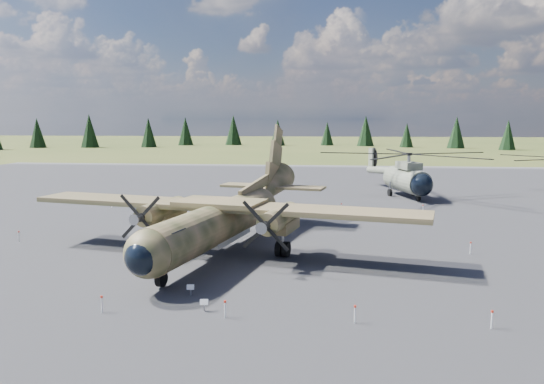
# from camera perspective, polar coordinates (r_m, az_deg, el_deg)

# --- Properties ---
(ground) EXTENTS (500.00, 500.00, 0.00)m
(ground) POSITION_cam_1_polar(r_m,az_deg,el_deg) (38.59, -4.06, -6.01)
(ground) COLOR brown
(ground) RESTS_ON ground
(apron) EXTENTS (120.00, 120.00, 0.04)m
(apron) POSITION_cam_1_polar(r_m,az_deg,el_deg) (48.24, -1.95, -3.19)
(apron) COLOR slate
(apron) RESTS_ON ground
(transport_plane) EXTENTS (28.13, 25.25, 9.30)m
(transport_plane) POSITION_cam_1_polar(r_m,az_deg,el_deg) (37.47, -4.96, -2.26)
(transport_plane) COLOR #3C4123
(transport_plane) RESTS_ON ground
(helicopter_near) EXTENTS (25.78, 26.76, 5.33)m
(helicopter_near) POSITION_cam_1_polar(r_m,az_deg,el_deg) (64.54, 14.29, 2.76)
(helicopter_near) COLOR gray
(helicopter_near) RESTS_ON ground
(info_placard_left) EXTENTS (0.41, 0.21, 0.61)m
(info_placard_left) POSITION_cam_1_polar(r_m,az_deg,el_deg) (28.61, -8.76, -10.20)
(info_placard_left) COLOR gray
(info_placard_left) RESTS_ON ground
(info_placard_right) EXTENTS (0.41, 0.22, 0.62)m
(info_placard_right) POSITION_cam_1_polar(r_m,az_deg,el_deg) (26.32, -7.32, -11.78)
(info_placard_right) COLOR gray
(info_placard_right) RESTS_ON ground
(barrier_fence) EXTENTS (33.12, 29.62, 0.85)m
(barrier_fence) POSITION_cam_1_polar(r_m,az_deg,el_deg) (38.49, -4.77, -5.28)
(barrier_fence) COLOR white
(barrier_fence) RESTS_ON ground
(treeline) EXTENTS (317.45, 313.31, 10.95)m
(treeline) POSITION_cam_1_polar(r_m,az_deg,el_deg) (46.82, -9.02, 2.25)
(treeline) COLOR black
(treeline) RESTS_ON ground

